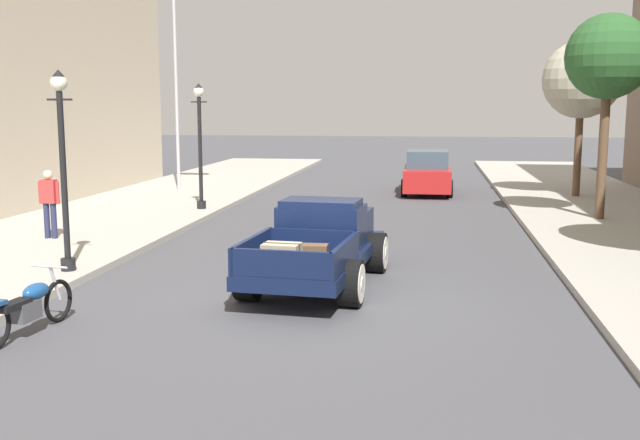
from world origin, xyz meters
The scene contains 10 objects.
ground_plane centered at (0.00, 0.00, 0.00)m, with size 140.00×140.00×0.00m, color #47474C.
hotrod_truck_navy centered at (-0.09, 1.49, 0.75)m, with size 2.46×5.04×1.58m.
motorcycle_parked centered at (-3.81, -2.44, 0.44)m, with size 0.62×2.11×0.93m.
car_background_red centered at (1.82, 16.41, 0.77)m, with size 1.89×4.31×1.65m.
pedestrian_sidewalk_left centered at (-7.12, 4.40, 1.09)m, with size 0.53×0.22×1.65m.
street_lamp_near centered at (-5.00, 1.11, 2.39)m, with size 0.50×0.32×3.85m.
street_lamp_far centered at (-5.10, 9.98, 2.39)m, with size 0.50×0.32×3.85m.
flagpole centered at (-7.28, 14.85, 5.77)m, with size 1.74×0.16×9.16m.
street_tree_second centered at (6.73, 9.68, 4.62)m, with size 2.35×2.35×5.70m.
street_tree_third centered at (7.08, 15.12, 4.20)m, with size 2.70×2.70×5.43m.
Camera 1 is at (1.93, -12.19, 3.32)m, focal length 41.76 mm.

